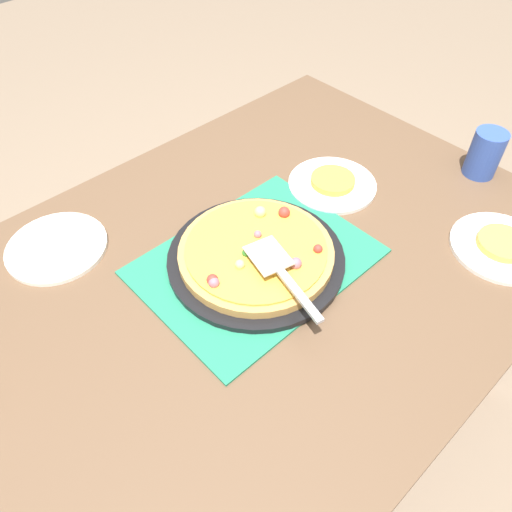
% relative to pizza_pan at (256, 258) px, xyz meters
% --- Properties ---
extents(ground_plane, '(8.00, 8.00, 0.00)m').
position_rel_pizza_pan_xyz_m(ground_plane, '(0.00, 0.00, -0.76)').
color(ground_plane, '#84705B').
extents(dining_table, '(1.40, 1.00, 0.75)m').
position_rel_pizza_pan_xyz_m(dining_table, '(0.00, 0.00, -0.12)').
color(dining_table, brown).
rests_on(dining_table, ground_plane).
extents(placemat, '(0.48, 0.36, 0.01)m').
position_rel_pizza_pan_xyz_m(placemat, '(0.00, 0.00, -0.01)').
color(placemat, '#237F5B').
rests_on(placemat, dining_table).
extents(pizza_pan, '(0.38, 0.38, 0.01)m').
position_rel_pizza_pan_xyz_m(pizza_pan, '(0.00, 0.00, 0.00)').
color(pizza_pan, black).
rests_on(pizza_pan, placemat).
extents(pizza, '(0.33, 0.33, 0.05)m').
position_rel_pizza_pan_xyz_m(pizza, '(-0.00, 0.00, 0.02)').
color(pizza, tan).
rests_on(pizza, pizza_pan).
extents(plate_near_left, '(0.22, 0.22, 0.01)m').
position_rel_pizza_pan_xyz_m(plate_near_left, '(-0.32, -0.06, -0.01)').
color(plate_near_left, white).
rests_on(plate_near_left, dining_table).
extents(plate_far_right, '(0.22, 0.22, 0.01)m').
position_rel_pizza_pan_xyz_m(plate_far_right, '(-0.42, 0.34, -0.01)').
color(plate_far_right, white).
rests_on(plate_far_right, dining_table).
extents(plate_side, '(0.22, 0.22, 0.01)m').
position_rel_pizza_pan_xyz_m(plate_side, '(0.29, -0.33, -0.01)').
color(plate_side, white).
rests_on(plate_side, dining_table).
extents(served_slice_left, '(0.11, 0.11, 0.02)m').
position_rel_pizza_pan_xyz_m(served_slice_left, '(-0.32, -0.06, 0.01)').
color(served_slice_left, gold).
rests_on(served_slice_left, plate_near_left).
extents(served_slice_right, '(0.11, 0.11, 0.02)m').
position_rel_pizza_pan_xyz_m(served_slice_right, '(-0.42, 0.34, 0.01)').
color(served_slice_right, '#EAB747').
rests_on(served_slice_right, plate_far_right).
extents(cup_near, '(0.08, 0.08, 0.12)m').
position_rel_pizza_pan_xyz_m(cup_near, '(-0.63, 0.16, 0.05)').
color(cup_near, '#3351AD').
rests_on(cup_near, dining_table).
extents(pizza_server, '(0.10, 0.23, 0.01)m').
position_rel_pizza_pan_xyz_m(pizza_server, '(0.02, 0.10, 0.05)').
color(pizza_server, silver).
rests_on(pizza_server, pizza).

